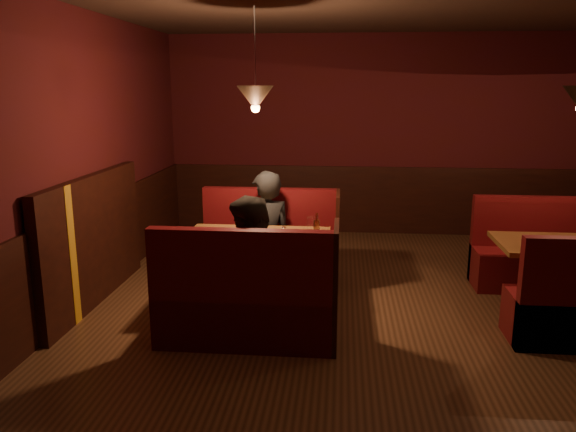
# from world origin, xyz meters

# --- Properties ---
(room) EXTENTS (6.02, 7.02, 2.92)m
(room) POSITION_xyz_m (-0.28, 0.05, 1.05)
(room) COLOR #482C19
(room) RESTS_ON ground
(main_table) EXTENTS (1.40, 0.85, 0.98)m
(main_table) POSITION_xyz_m (-1.23, 0.34, 0.58)
(main_table) COLOR brown
(main_table) RESTS_ON ground
(main_bench_far) EXTENTS (1.54, 0.55, 1.05)m
(main_bench_far) POSITION_xyz_m (-1.22, 1.14, 0.33)
(main_bench_far) COLOR #4D120E
(main_bench_far) RESTS_ON ground
(main_bench_near) EXTENTS (1.54, 0.55, 1.05)m
(main_bench_near) POSITION_xyz_m (-1.22, -0.45, 0.33)
(main_bench_near) COLOR #4D120E
(main_bench_near) RESTS_ON ground
(second_table) EXTENTS (1.24, 0.80, 0.70)m
(second_table) POSITION_xyz_m (1.68, 0.54, 0.52)
(second_table) COLOR brown
(second_table) RESTS_ON ground
(second_bench_far) EXTENTS (1.38, 0.51, 0.98)m
(second_bench_far) POSITION_xyz_m (1.71, 1.28, 0.31)
(second_bench_far) COLOR #4D120E
(second_bench_far) RESTS_ON ground
(diner_a) EXTENTS (0.70, 0.60, 1.64)m
(diner_a) POSITION_xyz_m (-1.25, 0.99, 0.82)
(diner_a) COLOR black
(diner_a) RESTS_ON ground
(diner_b) EXTENTS (0.94, 0.84, 1.60)m
(diner_b) POSITION_xyz_m (-1.18, -0.29, 0.80)
(diner_b) COLOR black
(diner_b) RESTS_ON ground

